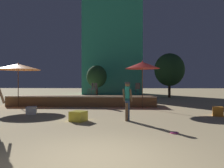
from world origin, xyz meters
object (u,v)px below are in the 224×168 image
object	(u,v)px
patio_umbrella_1	(18,67)
bistro_chair_0	(95,88)
cube_seat_2	(32,110)
frisbee_disc	(174,133)
background_tree_1	(97,77)
person_0	(127,99)
bistro_chair_2	(138,88)
patio_umbrella_0	(142,65)
bistro_chair_1	(92,88)
cube_seat_0	(218,111)
background_tree_0	(169,70)
cube_seat_1	(78,116)

from	to	relation	value
patio_umbrella_1	bistro_chair_0	bearing A→B (deg)	8.99
cube_seat_2	frisbee_disc	world-z (taller)	cube_seat_2
frisbee_disc	background_tree_1	bearing A→B (deg)	104.41
person_0	bistro_chair_2	world-z (taller)	person_0
patio_umbrella_0	patio_umbrella_1	xyz separation A→B (m)	(-8.36, 0.25, -0.04)
bistro_chair_2	background_tree_1	size ratio (longest dim) A/B	0.24
patio_umbrella_0	patio_umbrella_1	size ratio (longest dim) A/B	1.02
background_tree_1	bistro_chair_1	bearing A→B (deg)	-85.02
frisbee_disc	bistro_chair_0	bearing A→B (deg)	114.59
cube_seat_2	frisbee_disc	xyz separation A→B (m)	(6.48, -3.96, -0.18)
cube_seat_0	bistro_chair_1	distance (m)	8.95
cube_seat_0	bistro_chair_1	bearing A→B (deg)	142.83
bistro_chair_1	background_tree_0	size ratio (longest dim) A/B	0.18
patio_umbrella_1	background_tree_0	world-z (taller)	background_tree_0
frisbee_disc	bistro_chair_2	bearing A→B (deg)	94.06
frisbee_disc	patio_umbrella_0	bearing A→B (deg)	93.71
frisbee_disc	person_0	bearing A→B (deg)	123.59
bistro_chair_0	background_tree_1	xyz separation A→B (m)	(-1.29, 11.32, 1.12)
cube_seat_0	cube_seat_2	xyz separation A→B (m)	(-9.47, 0.12, -0.03)
patio_umbrella_0	cube_seat_2	size ratio (longest dim) A/B	4.90
background_tree_1	frisbee_disc	bearing A→B (deg)	-75.59
cube_seat_1	background_tree_0	xyz separation A→B (m)	(6.98, 15.21, 2.87)
cube_seat_2	background_tree_0	size ratio (longest dim) A/B	0.13
background_tree_0	person_0	bearing A→B (deg)	-107.99
person_0	bistro_chair_0	distance (m)	6.21
cube_seat_2	background_tree_1	size ratio (longest dim) A/B	0.17
bistro_chair_2	person_0	bearing A→B (deg)	88.11
bistro_chair_2	bistro_chair_0	bearing A→B (deg)	20.29
cube_seat_2	bistro_chair_2	size ratio (longest dim) A/B	0.70
cube_seat_1	background_tree_1	world-z (taller)	background_tree_1
bistro_chair_2	background_tree_0	world-z (taller)	background_tree_0
person_0	frisbee_disc	distance (m)	2.85
patio_umbrella_0	bistro_chair_0	world-z (taller)	patio_umbrella_0
cube_seat_0	cube_seat_1	size ratio (longest dim) A/B	0.77
patio_umbrella_0	person_0	distance (m)	5.18
bistro_chair_0	background_tree_0	size ratio (longest dim) A/B	0.18
bistro_chair_1	background_tree_0	bearing A→B (deg)	148.79
patio_umbrella_1	cube_seat_2	size ratio (longest dim) A/B	4.80
bistro_chair_1	frisbee_disc	distance (m)	10.15
bistro_chair_1	background_tree_1	size ratio (longest dim) A/B	0.24
cube_seat_1	bistro_chair_2	distance (m)	7.49
bistro_chair_1	background_tree_1	bearing A→B (deg)	-163.37
patio_umbrella_0	bistro_chair_1	size ratio (longest dim) A/B	3.41
patio_umbrella_0	bistro_chair_1	distance (m)	4.52
frisbee_disc	background_tree_0	size ratio (longest dim) A/B	0.06
bistro_chair_1	background_tree_0	xyz separation A→B (m)	(7.48, 8.05, 1.81)
person_0	patio_umbrella_1	bearing A→B (deg)	78.91
person_0	bistro_chair_2	size ratio (longest dim) A/B	1.87
frisbee_disc	background_tree_1	distance (m)	20.13
cube_seat_0	bistro_chair_1	xyz separation A→B (m)	(-7.08, 5.37, 1.05)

